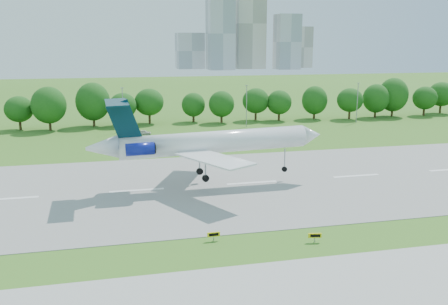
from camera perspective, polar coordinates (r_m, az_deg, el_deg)
ground at (r=65.56m, az=9.46°, el=-9.38°), size 600.00×600.00×0.00m
runway at (r=87.85m, az=3.22°, el=-3.49°), size 400.00×45.00×0.08m
tree_line at (r=150.97m, az=-3.97°, el=5.64°), size 288.40×8.40×10.40m
light_poles at (r=140.76m, az=-4.31°, el=5.19°), size 175.90×0.25×12.19m
skyline at (r=463.54m, az=2.40°, el=13.31°), size 127.00×52.00×80.00m
airliner at (r=83.96m, az=-2.43°, el=1.21°), size 40.68×29.74×13.91m
taxi_sign_left at (r=63.49m, az=10.34°, el=-9.33°), size 1.67×0.49×1.17m
taxi_sign_centre at (r=62.90m, az=-1.20°, el=-9.35°), size 1.62×0.26×1.14m
service_vehicle_b at (r=134.90m, az=-9.11°, el=2.29°), size 3.79×2.08×1.22m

